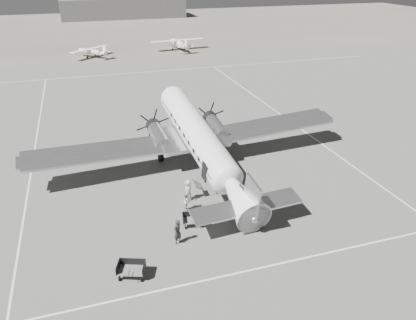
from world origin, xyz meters
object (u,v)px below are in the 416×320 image
Objects in this scene: ramp_agent at (188,201)px; baggage_cart_far at (131,270)px; hangar_main at (123,8)px; passenger at (188,190)px; baggage_cart_near at (193,220)px; light_plane_left at (92,53)px; ground_crew at (177,231)px; light_plane_right at (179,45)px; dc3_airliner at (201,143)px.

baggage_cart_far is at bearing 163.51° from ramp_agent.
hangar_main is 22.67× the size of passenger.
baggage_cart_near is at bearing -159.95° from ramp_agent.
light_plane_left is 65.37m from ground_crew.
ground_crew is at bearing 179.21° from ramp_agent.
ramp_agent is at bearing -148.89° from ground_crew.
ground_crew is (-16.76, -67.28, -0.29)m from light_plane_right.
light_plane_right reaches higher than ramp_agent.
ground_crew is at bearing 54.63° from baggage_cart_far.
dc3_airliner is 6.98m from ramp_agent.
ramp_agent is at bearing -127.93° from light_plane_left.
hangar_main is 124.83m from passenger.
baggage_cart_near is 0.93× the size of baggage_cart_far.
passenger is (0.44, 1.48, 0.10)m from ramp_agent.
baggage_cart_far is 1.10× the size of ramp_agent.
light_plane_right is at bearing -0.32° from passenger.
ground_crew is 4.28m from ramp_agent.
ground_crew is 5.81m from passenger.
baggage_cart_far is 8.33m from ramp_agent.
light_plane_left is at bearing 103.21° from baggage_cart_near.
light_plane_left is 5.43× the size of baggage_cart_far.
light_plane_right reaches higher than passenger.
light_plane_left is at bearing 27.63° from ramp_agent.
light_plane_left is 61.57m from ramp_agent.
ramp_agent reaches higher than baggage_cart_far.
dc3_airliner reaches higher than baggage_cart_near.
light_plane_right is 67.27m from baggage_cart_near.
light_plane_right reaches higher than ground_crew.
light_plane_left is 60.13m from passenger.
ground_crew is 1.04× the size of passenger.
light_plane_right is 6.68× the size of baggage_cart_far.
ground_crew is 1.17× the size of ramp_agent.
hangar_main reaches higher than ground_crew.
passenger is at bearing 7.18° from ramp_agent.
baggage_cart_far is 4.38m from ground_crew.
light_plane_right reaches higher than baggage_cart_near.
light_plane_right reaches higher than light_plane_left.
ground_crew is (-1.64, -1.73, 0.49)m from baggage_cart_near.
light_plane_left is 5.31× the size of passenger.
ramp_agent is (5.39, 6.34, 0.31)m from baggage_cart_far.
baggage_cart_far is at bearing -131.73° from baggage_cart_near.
light_plane_left is at bearing 109.26° from baggage_cart_far.
hangar_main reaches higher than ramp_agent.
passenger is (2.23, 5.37, -0.04)m from ground_crew.
baggage_cart_far is at bearing -132.84° from light_plane_left.
baggage_cart_near is (-15.12, -65.55, -0.78)m from light_plane_right.
ground_crew is at bearing -110.38° from light_plane_right.
passenger is at bearing -94.60° from hangar_main.
baggage_cart_far is at bearing -96.83° from hangar_main.
dc3_airliner is 16.37× the size of ground_crew.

